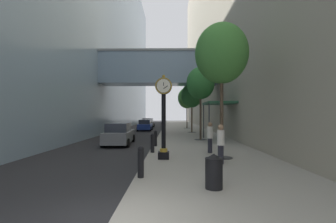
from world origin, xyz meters
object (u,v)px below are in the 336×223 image
object	(u,v)px
pedestrian_by_clock	(210,136)
pedestrian_walking	(221,143)
street_tree_mid_near	(200,83)
car_black_near	(148,123)
street_tree_far	(187,98)
trash_bin	(214,171)
car_blue_mid	(145,125)
car_grey_far	(119,134)
bollard_third	(152,142)
street_tree_mid_far	(192,95)
street_tree_near	(221,54)
street_clock	(164,113)
bollard_fourth	(155,138)
bollard_nearest	(141,161)

from	to	relation	value
pedestrian_by_clock	pedestrian_walking	bearing A→B (deg)	-90.41
street_tree_mid_near	car_black_near	size ratio (longest dim) A/B	1.51
street_tree_far	trash_bin	xyz separation A→B (m)	(-1.32, -30.41, -4.26)
car_blue_mid	car_grey_far	xyz separation A→B (m)	(-0.33, -15.78, 0.05)
trash_bin	pedestrian_walking	world-z (taller)	pedestrian_walking
bollard_third	trash_bin	bearing A→B (deg)	-70.39
bollard_third	pedestrian_walking	world-z (taller)	pedestrian_walking
street_tree_far	car_grey_far	xyz separation A→B (m)	(-6.63, -19.23, -4.11)
street_tree_mid_far	car_grey_far	distance (m)	13.22
street_tree_far	street_tree_mid_far	bearing A→B (deg)	-90.00
pedestrian_by_clock	car_black_near	world-z (taller)	pedestrian_by_clock
street_tree_near	street_tree_mid_near	world-z (taller)	street_tree_near
street_tree_far	trash_bin	distance (m)	30.73
street_tree_near	car_grey_far	bearing A→B (deg)	137.05
street_clock	street_tree_near	xyz separation A→B (m)	(2.97, 0.29, 3.04)
trash_bin	pedestrian_walking	size ratio (longest dim) A/B	0.59
trash_bin	car_grey_far	xyz separation A→B (m)	(-5.31, 11.17, 0.15)
pedestrian_walking	car_blue_mid	xyz separation A→B (m)	(-5.94, 23.43, -0.31)
street_clock	street_tree_mid_far	distance (m)	17.63
bollard_third	bollard_fourth	bearing A→B (deg)	90.00
street_tree_mid_near	car_blue_mid	xyz separation A→B (m)	(-6.30, 13.49, -4.29)
bollard_nearest	street_tree_mid_near	distance (m)	13.51
street_tree_mid_far	street_tree_far	distance (m)	8.47
bollard_third	car_black_near	world-z (taller)	car_black_near
trash_bin	car_black_near	world-z (taller)	car_black_near
street_tree_mid_far	car_blue_mid	distance (m)	8.96
bollard_third	bollard_fourth	world-z (taller)	same
pedestrian_by_clock	car_blue_mid	world-z (taller)	pedestrian_by_clock
bollard_nearest	bollard_third	size ratio (longest dim) A/B	1.00
street_tree_mid_near	pedestrian_walking	distance (m)	10.71
street_clock	bollard_nearest	world-z (taller)	street_clock
bollard_fourth	street_tree_near	bearing A→B (deg)	-49.68
pedestrian_by_clock	bollard_nearest	bearing A→B (deg)	-122.14
street_tree_near	car_grey_far	world-z (taller)	street_tree_near
street_tree_near	street_tree_far	distance (m)	25.42
pedestrian_walking	car_grey_far	world-z (taller)	pedestrian_walking
street_tree_mid_near	car_grey_far	xyz separation A→B (m)	(-6.63, -2.29, -4.24)
pedestrian_by_clock	street_clock	bearing A→B (deg)	-145.25
pedestrian_by_clock	car_black_near	xyz separation A→B (m)	(-6.32, 28.19, -0.29)
bollard_fourth	pedestrian_walking	size ratio (longest dim) A/B	0.63
pedestrian_walking	car_blue_mid	distance (m)	24.17
car_black_near	bollard_fourth	bearing A→B (deg)	-83.30
street_tree_mid_far	trash_bin	distance (m)	22.34
street_tree_mid_near	car_blue_mid	world-z (taller)	street_tree_mid_near
pedestrian_by_clock	car_black_near	distance (m)	28.89
trash_bin	car_blue_mid	bearing A→B (deg)	100.47
street_tree_far	pedestrian_walking	bearing A→B (deg)	-90.78
street_tree_far	car_blue_mid	size ratio (longest dim) A/B	1.43
bollard_nearest	pedestrian_walking	xyz separation A→B (m)	(3.32, 2.31, 0.36)
bollard_third	car_grey_far	distance (m)	5.42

